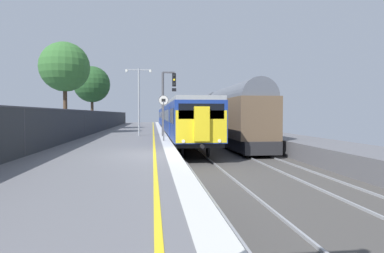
{
  "coord_description": "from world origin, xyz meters",
  "views": [
    {
      "loc": [
        -0.42,
        -13.82,
        1.68
      ],
      "look_at": [
        1.49,
        2.42,
        1.07
      ],
      "focal_mm": 31.36,
      "sensor_mm": 36.0,
      "label": 1
    }
  ],
  "objects_px": {
    "signal_gantry": "(167,96)",
    "background_tree_centre": "(92,86)",
    "freight_train_adjacent_track": "(207,114)",
    "speed_limit_sign": "(164,112)",
    "commuter_train_at_platform": "(175,118)",
    "platform_lamp_mid": "(139,96)",
    "background_tree_left": "(64,68)"
  },
  "relations": [
    {
      "from": "signal_gantry",
      "to": "background_tree_centre",
      "type": "relative_size",
      "value": 0.69
    },
    {
      "from": "freight_train_adjacent_track",
      "to": "speed_limit_sign",
      "type": "relative_size",
      "value": 14.76
    },
    {
      "from": "freight_train_adjacent_track",
      "to": "commuter_train_at_platform",
      "type": "bearing_deg",
      "value": -159.15
    },
    {
      "from": "signal_gantry",
      "to": "platform_lamp_mid",
      "type": "bearing_deg",
      "value": 164.66
    },
    {
      "from": "commuter_train_at_platform",
      "to": "speed_limit_sign",
      "type": "height_order",
      "value": "commuter_train_at_platform"
    },
    {
      "from": "background_tree_centre",
      "to": "freight_train_adjacent_track",
      "type": "bearing_deg",
      "value": 5.76
    },
    {
      "from": "freight_train_adjacent_track",
      "to": "signal_gantry",
      "type": "distance_m",
      "value": 15.58
    },
    {
      "from": "platform_lamp_mid",
      "to": "commuter_train_at_platform",
      "type": "bearing_deg",
      "value": 74.02
    },
    {
      "from": "freight_train_adjacent_track",
      "to": "background_tree_left",
      "type": "distance_m",
      "value": 17.94
    },
    {
      "from": "signal_gantry",
      "to": "background_tree_left",
      "type": "relative_size",
      "value": 0.63
    },
    {
      "from": "speed_limit_sign",
      "to": "commuter_train_at_platform",
      "type": "bearing_deg",
      "value": 84.01
    },
    {
      "from": "freight_train_adjacent_track",
      "to": "background_tree_left",
      "type": "bearing_deg",
      "value": -142.42
    },
    {
      "from": "commuter_train_at_platform",
      "to": "platform_lamp_mid",
      "type": "height_order",
      "value": "platform_lamp_mid"
    },
    {
      "from": "commuter_train_at_platform",
      "to": "background_tree_centre",
      "type": "distance_m",
      "value": 9.93
    },
    {
      "from": "platform_lamp_mid",
      "to": "speed_limit_sign",
      "type": "bearing_deg",
      "value": -71.67
    },
    {
      "from": "speed_limit_sign",
      "to": "background_tree_left",
      "type": "xyz_separation_m",
      "value": [
        -8.04,
        8.42,
        3.72
      ]
    },
    {
      "from": "background_tree_left",
      "to": "freight_train_adjacent_track",
      "type": "bearing_deg",
      "value": 37.58
    },
    {
      "from": "signal_gantry",
      "to": "speed_limit_sign",
      "type": "distance_m",
      "value": 4.77
    },
    {
      "from": "freight_train_adjacent_track",
      "to": "platform_lamp_mid",
      "type": "height_order",
      "value": "platform_lamp_mid"
    },
    {
      "from": "signal_gantry",
      "to": "background_tree_left",
      "type": "xyz_separation_m",
      "value": [
        -8.42,
        3.83,
        2.47
      ]
    },
    {
      "from": "freight_train_adjacent_track",
      "to": "background_tree_left",
      "type": "height_order",
      "value": "background_tree_left"
    },
    {
      "from": "commuter_train_at_platform",
      "to": "signal_gantry",
      "type": "bearing_deg",
      "value": -96.45
    },
    {
      "from": "background_tree_left",
      "to": "background_tree_centre",
      "type": "xyz_separation_m",
      "value": [
        0.63,
        9.35,
        -0.66
      ]
    },
    {
      "from": "signal_gantry",
      "to": "platform_lamp_mid",
      "type": "xyz_separation_m",
      "value": [
        -2.09,
        0.57,
        0.02
      ]
    },
    {
      "from": "platform_lamp_mid",
      "to": "background_tree_centre",
      "type": "relative_size",
      "value": 0.73
    },
    {
      "from": "signal_gantry",
      "to": "background_tree_left",
      "type": "height_order",
      "value": "background_tree_left"
    },
    {
      "from": "freight_train_adjacent_track",
      "to": "signal_gantry",
      "type": "bearing_deg",
      "value": -110.65
    },
    {
      "from": "freight_train_adjacent_track",
      "to": "platform_lamp_mid",
      "type": "distance_m",
      "value": 15.93
    },
    {
      "from": "commuter_train_at_platform",
      "to": "freight_train_adjacent_track",
      "type": "relative_size",
      "value": 1.03
    },
    {
      "from": "commuter_train_at_platform",
      "to": "freight_train_adjacent_track",
      "type": "xyz_separation_m",
      "value": [
        4.0,
        1.52,
        0.42
      ]
    },
    {
      "from": "signal_gantry",
      "to": "platform_lamp_mid",
      "type": "distance_m",
      "value": 2.16
    },
    {
      "from": "background_tree_centre",
      "to": "speed_limit_sign",
      "type": "bearing_deg",
      "value": -67.37
    }
  ]
}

